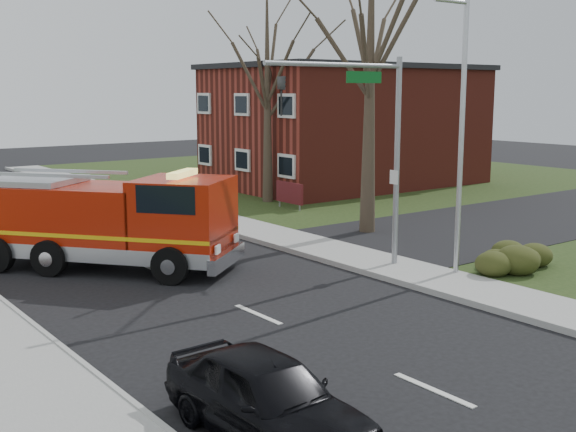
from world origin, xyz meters
TOP-DOWN VIEW (x-y plane):
  - ground at (0.00, 0.00)m, footprint 120.00×120.00m
  - sidewalk_right at (6.20, 0.00)m, footprint 2.40×80.00m
  - sidewalk_left at (-6.20, 0.00)m, footprint 2.40×80.00m
  - brick_building at (19.00, 18.00)m, footprint 15.40×10.40m
  - health_center_sign at (10.50, 12.50)m, footprint 0.12×2.00m
  - hedge_corner at (9.00, -1.00)m, footprint 2.80×2.00m
  - bare_tree_near at (9.50, 6.00)m, footprint 6.00×6.00m
  - bare_tree_far at (11.00, 15.00)m, footprint 5.25×5.25m
  - traffic_signal_mast at (5.21, 1.50)m, footprint 5.29×0.18m
  - streetlight_pole at (7.14, -0.50)m, footprint 1.48×0.16m
  - fire_engine at (-1.00, 6.98)m, footprint 7.26×8.10m
  - parked_car_maroon at (-3.72, -5.65)m, footprint 1.92×4.42m

SIDE VIEW (x-z plane):
  - ground at x=0.00m, z-range 0.00..0.00m
  - sidewalk_right at x=6.20m, z-range 0.00..0.15m
  - sidewalk_left at x=-6.20m, z-range 0.00..0.15m
  - hedge_corner at x=9.00m, z-range 0.13..1.03m
  - parked_car_maroon at x=-3.72m, z-range 0.00..1.48m
  - health_center_sign at x=10.50m, z-range 0.18..1.58m
  - fire_engine at x=-1.00m, z-range -0.16..3.14m
  - brick_building at x=19.00m, z-range 0.03..7.28m
  - streetlight_pole at x=7.14m, z-range 0.35..8.75m
  - traffic_signal_mast at x=5.21m, z-range 1.31..8.11m
  - bare_tree_far at x=11.00m, z-range 1.24..11.74m
  - bare_tree_near at x=9.50m, z-range 1.41..13.41m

